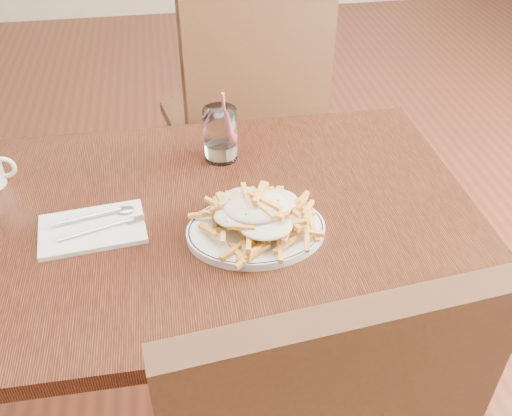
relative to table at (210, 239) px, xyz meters
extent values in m
plane|color=black|center=(0.00, 0.00, -0.67)|extent=(7.00, 7.00, 0.00)
cube|color=black|center=(0.00, 0.00, 0.06)|extent=(1.20, 0.80, 0.04)
cylinder|color=black|center=(0.55, -0.35, -0.32)|extent=(0.05, 0.05, 0.71)
cylinder|color=black|center=(-0.55, 0.35, -0.32)|extent=(0.05, 0.05, 0.71)
cylinder|color=black|center=(0.55, 0.35, -0.32)|extent=(0.05, 0.05, 0.71)
cube|color=black|center=(0.18, 0.83, -0.18)|extent=(0.56, 0.56, 0.05)
cube|color=black|center=(0.22, 0.62, 0.11)|extent=(0.48, 0.13, 0.53)
cylinder|color=black|center=(0.34, 1.07, -0.44)|extent=(0.04, 0.04, 0.47)
cylinder|color=black|center=(-0.06, 0.99, -0.44)|extent=(0.04, 0.04, 0.47)
cylinder|color=black|center=(0.42, 0.67, -0.44)|extent=(0.04, 0.04, 0.47)
cylinder|color=black|center=(0.01, 0.59, -0.44)|extent=(0.04, 0.04, 0.47)
torus|color=black|center=(0.09, -0.09, 0.09)|extent=(0.26, 0.26, 0.01)
ellipsoid|color=silver|center=(0.09, -0.09, 0.16)|extent=(0.20, 0.16, 0.03)
cube|color=silver|center=(-0.25, -0.02, 0.08)|extent=(0.24, 0.17, 0.01)
cylinder|color=white|center=(0.05, 0.22, 0.15)|extent=(0.08, 0.08, 0.14)
cylinder|color=white|center=(0.05, 0.22, 0.10)|extent=(0.08, 0.08, 0.04)
cylinder|color=#EE5A79|center=(0.07, 0.23, 0.17)|extent=(0.02, 0.05, 0.18)
torus|color=white|center=(-0.46, 0.18, 0.12)|extent=(0.06, 0.02, 0.06)
camera|label=1|loc=(-0.06, -1.00, 0.87)|focal=40.00mm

